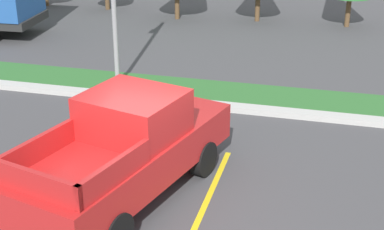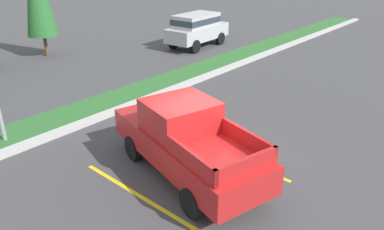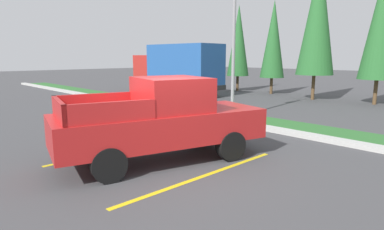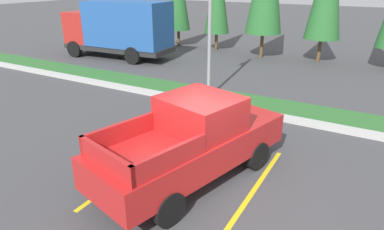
# 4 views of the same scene
# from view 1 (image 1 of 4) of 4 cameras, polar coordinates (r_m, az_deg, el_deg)

# --- Properties ---
(ground_plane) EXTENTS (120.00, 120.00, 0.00)m
(ground_plane) POSITION_cam_1_polar(r_m,az_deg,el_deg) (11.48, -3.54, -8.68)
(ground_plane) COLOR #424244
(parking_line_near) EXTENTS (0.12, 4.80, 0.01)m
(parking_line_near) POSITION_cam_1_polar(r_m,az_deg,el_deg) (12.33, -13.09, -6.85)
(parking_line_near) COLOR yellow
(parking_line_near) RESTS_ON ground
(parking_line_far) EXTENTS (0.12, 4.80, 0.01)m
(parking_line_far) POSITION_cam_1_polar(r_m,az_deg,el_deg) (11.35, 1.16, -9.03)
(parking_line_far) COLOR yellow
(parking_line_far) RESTS_ON ground
(curb_strip) EXTENTS (56.00, 0.40, 0.15)m
(curb_strip) POSITION_cam_1_polar(r_m,az_deg,el_deg) (15.75, 2.04, 0.93)
(curb_strip) COLOR #B2B2AD
(curb_strip) RESTS_ON ground
(grass_median) EXTENTS (56.00, 1.80, 0.06)m
(grass_median) POSITION_cam_1_polar(r_m,az_deg,el_deg) (16.77, 2.86, 2.17)
(grass_median) COLOR #2D662D
(grass_median) RESTS_ON ground
(pickup_truck_main) EXTENTS (3.19, 5.53, 2.10)m
(pickup_truck_main) POSITION_cam_1_polar(r_m,az_deg,el_deg) (11.28, -6.36, -3.34)
(pickup_truck_main) COLOR black
(pickup_truck_main) RESTS_ON ground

